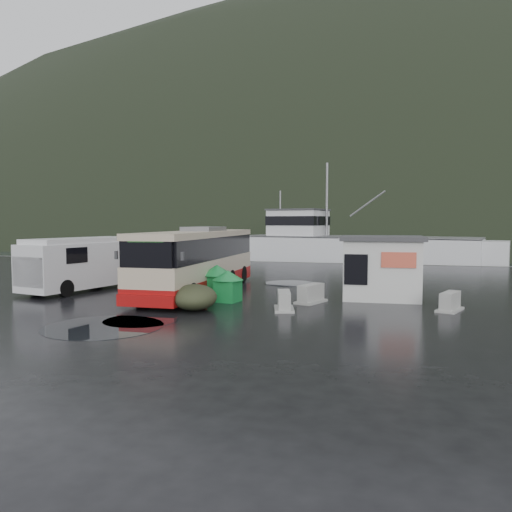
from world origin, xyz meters
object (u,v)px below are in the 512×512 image
(jersey_barrier_c, at_px, (450,311))
(jersey_barrier_a, at_px, (311,303))
(ticket_kiosk, at_px, (381,299))
(fishing_trawler, at_px, (356,257))
(waste_bin_left, at_px, (217,298))
(dome_tent, at_px, (194,309))
(jersey_barrier_b, at_px, (284,310))
(white_van, at_px, (82,290))
(waste_bin_right, at_px, (228,302))
(coach_bus, at_px, (198,292))

(jersey_barrier_c, bearing_deg, jersey_barrier_a, 174.41)
(ticket_kiosk, bearing_deg, fishing_trawler, 93.56)
(waste_bin_left, height_order, dome_tent, waste_bin_left)
(waste_bin_left, bearing_deg, jersey_barrier_a, -4.23)
(waste_bin_left, xyz_separation_m, jersey_barrier_c, (9.77, -0.85, 0.00))
(jersey_barrier_c, bearing_deg, ticket_kiosk, 138.00)
(ticket_kiosk, height_order, fishing_trawler, fishing_trawler)
(dome_tent, height_order, jersey_barrier_b, dome_tent)
(white_van, height_order, waste_bin_left, white_van)
(jersey_barrier_a, bearing_deg, ticket_kiosk, 32.21)
(white_van, xyz_separation_m, fishing_trawler, (11.80, 27.74, 0.00))
(waste_bin_left, bearing_deg, waste_bin_right, -48.79)
(waste_bin_left, xyz_separation_m, fishing_trawler, (4.53, 28.25, 0.00))
(white_van, distance_m, jersey_barrier_a, 11.61)
(ticket_kiosk, relative_size, fishing_trawler, 0.13)
(waste_bin_left, distance_m, jersey_barrier_b, 4.25)
(dome_tent, distance_m, fishing_trawler, 31.62)
(waste_bin_right, distance_m, jersey_barrier_a, 3.55)
(jersey_barrier_a, relative_size, fishing_trawler, 0.06)
(coach_bus, bearing_deg, jersey_barrier_c, -12.57)
(waste_bin_left, bearing_deg, dome_tent, -87.67)
(waste_bin_left, height_order, jersey_barrier_a, waste_bin_left)
(white_van, xyz_separation_m, jersey_barrier_c, (17.04, -1.36, 0.00))
(jersey_barrier_a, xyz_separation_m, fishing_trawler, (0.23, 28.56, 0.00))
(waste_bin_right, distance_m, ticket_kiosk, 6.80)
(waste_bin_left, distance_m, jersey_barrier_c, 9.81)
(waste_bin_left, height_order, jersey_barrier_b, waste_bin_left)
(waste_bin_left, relative_size, ticket_kiosk, 0.42)
(jersey_barrier_b, xyz_separation_m, fishing_trawler, (0.98, 30.58, 0.00))
(waste_bin_left, distance_m, dome_tent, 3.07)
(dome_tent, xyz_separation_m, fishing_trawler, (4.41, 31.31, 0.00))
(dome_tent, bearing_deg, jersey_barrier_a, 33.32)
(dome_tent, bearing_deg, jersey_barrier_b, 12.07)
(waste_bin_left, distance_m, waste_bin_right, 1.23)
(dome_tent, distance_m, ticket_kiosk, 8.39)
(white_van, bearing_deg, dome_tent, -13.01)
(ticket_kiosk, relative_size, jersey_barrier_a, 2.27)
(waste_bin_left, height_order, jersey_barrier_c, waste_bin_left)
(waste_bin_right, distance_m, dome_tent, 2.25)
(ticket_kiosk, bearing_deg, dome_tent, -149.20)
(jersey_barrier_a, distance_m, fishing_trawler, 28.56)
(jersey_barrier_a, bearing_deg, waste_bin_right, -170.16)
(waste_bin_left, height_order, waste_bin_right, waste_bin_left)
(waste_bin_left, relative_size, jersey_barrier_a, 0.95)
(waste_bin_right, xyz_separation_m, dome_tent, (-0.68, -2.14, 0.00))
(jersey_barrier_a, distance_m, jersey_barrier_c, 5.49)
(fishing_trawler, bearing_deg, coach_bus, -89.54)
(waste_bin_right, bearing_deg, waste_bin_left, 131.21)
(coach_bus, height_order, waste_bin_left, coach_bus)
(coach_bus, height_order, jersey_barrier_c, coach_bus)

